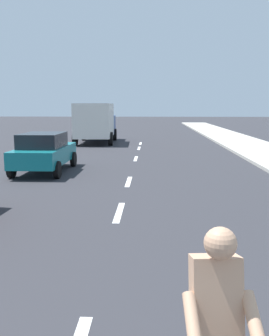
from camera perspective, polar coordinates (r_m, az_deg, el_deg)
ground_plane at (r=16.78m, az=-0.10°, el=0.49°), size 160.00×160.00×0.00m
lane_stripe_3 at (r=9.33m, az=-2.37°, el=-6.77°), size 0.16×1.80×0.01m
lane_stripe_4 at (r=13.03m, az=-0.90°, el=-2.09°), size 0.16×1.80×0.01m
lane_stripe_5 at (r=18.75m, az=0.20°, el=1.45°), size 0.16×1.80×0.01m
lane_stripe_6 at (r=23.44m, az=0.70°, el=3.05°), size 0.16×1.80×0.01m
lane_stripe_7 at (r=26.49m, az=0.93°, el=3.78°), size 0.16×1.80×0.01m
parked_car_teal at (r=15.28m, az=-13.66°, el=2.51°), size 1.90×4.07×1.57m
delivery_truck at (r=27.00m, az=-5.96°, el=7.03°), size 2.82×6.31×2.80m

